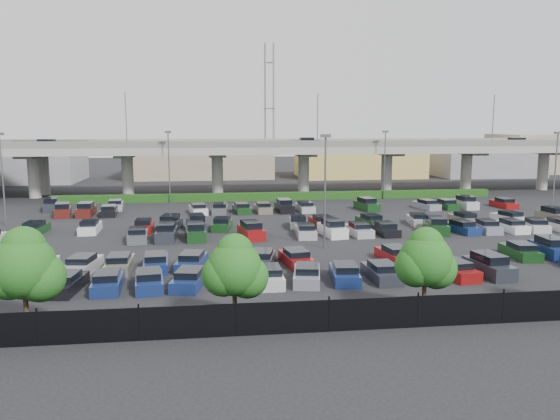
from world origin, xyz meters
The scene contains 9 objects.
ground centered at (0.00, 0.00, 0.00)m, with size 280.00×280.00×0.00m, color black.
overpass centered at (-0.22, 31.99, 6.97)m, with size 150.00×13.00×15.80m.
hedge centered at (0.00, 25.00, 0.55)m, with size 66.00×1.60×1.10m, color #133910.
fence centered at (-0.05, -28.00, 0.90)m, with size 70.00×0.10×2.00m.
tree_row centered at (0.70, -26.53, 3.52)m, with size 65.07×3.66×5.94m.
parked_cars centered at (-1.14, -3.45, 0.60)m, with size 63.21×41.68×1.67m.
light_poles centered at (-4.13, 2.00, 6.24)m, with size 66.90×48.38×10.30m.
distant_buildings centered at (12.38, 61.81, 3.74)m, with size 138.00×24.00×9.00m.
comm_tower centered at (4.00, 74.00, 15.61)m, with size 2.40×2.40×30.00m.
Camera 1 is at (-10.23, -55.61, 11.06)m, focal length 35.00 mm.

